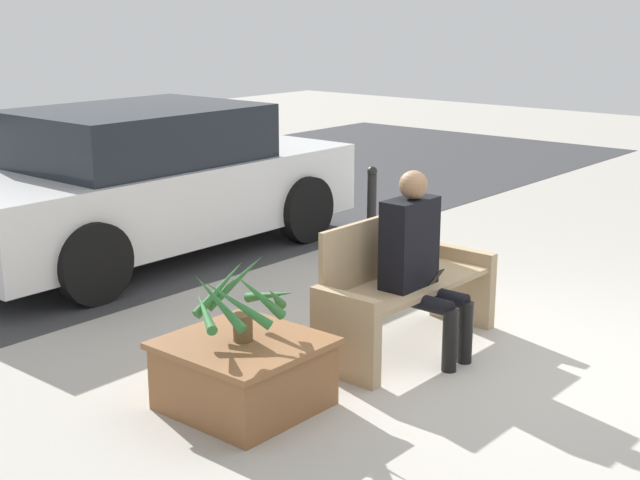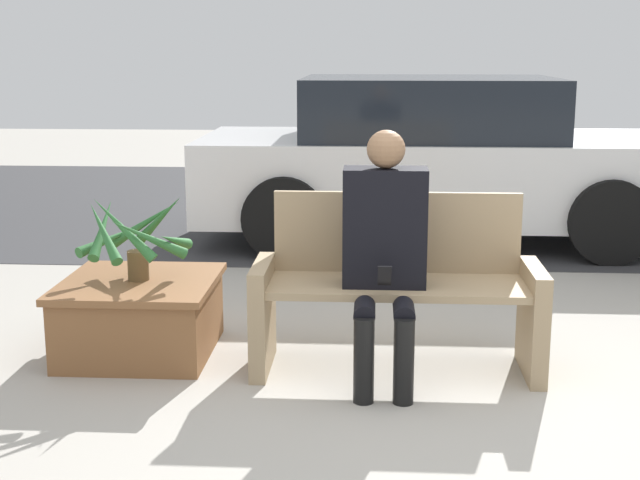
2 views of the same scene
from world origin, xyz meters
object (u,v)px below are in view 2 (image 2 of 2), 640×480
bench (397,290)px  potted_plant (134,236)px  person_seated (385,243)px  parked_car (436,160)px  planter_box (140,313)px

bench → potted_plant: size_ratio=2.35×
bench → person_seated: person_seated is taller
parked_car → potted_plant: bearing=-120.6°
planter_box → potted_plant: 0.46m
potted_plant → person_seated: bearing=-12.7°
bench → planter_box: bench is taller
bench → parked_car: (0.43, 3.41, 0.29)m
bench → parked_car: 3.45m
bench → person_seated: bearing=-113.0°
bench → potted_plant: 1.52m
planter_box → parked_car: size_ratio=0.21×
person_seated → planter_box: 1.53m
person_seated → bench: bearing=67.0°
potted_plant → parked_car: size_ratio=0.15×
planter_box → parked_car: (1.91, 3.26, 0.50)m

